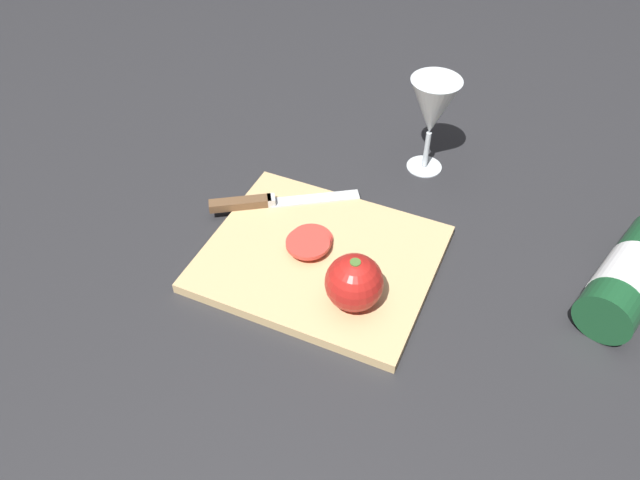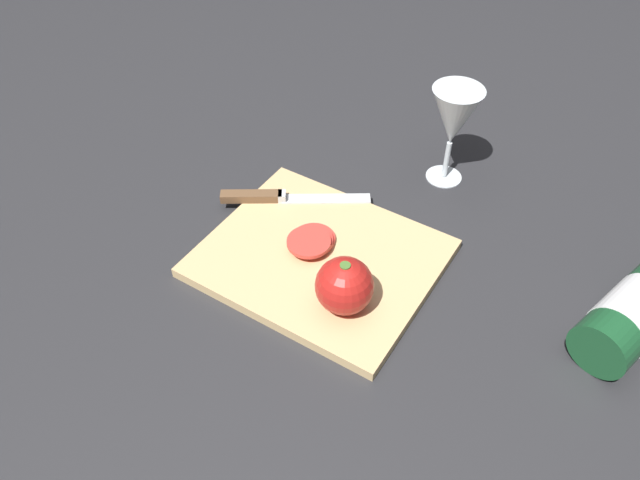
% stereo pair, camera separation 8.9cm
% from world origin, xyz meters
% --- Properties ---
extents(ground_plane, '(3.00, 3.00, 0.00)m').
position_xyz_m(ground_plane, '(0.00, 0.00, 0.00)').
color(ground_plane, '#28282B').
extents(cutting_board, '(0.33, 0.28, 0.02)m').
position_xyz_m(cutting_board, '(-0.01, -0.03, 0.01)').
color(cutting_board, tan).
rests_on(cutting_board, ground_plane).
extents(wine_bottle, '(0.15, 0.33, 0.08)m').
position_xyz_m(wine_bottle, '(-0.43, -0.16, 0.04)').
color(wine_bottle, '#194C28').
rests_on(wine_bottle, ground_plane).
extents(wine_glass, '(0.08, 0.08, 0.17)m').
position_xyz_m(wine_glass, '(-0.08, -0.31, 0.12)').
color(wine_glass, silver).
rests_on(wine_glass, ground_plane).
extents(whole_tomato, '(0.08, 0.08, 0.08)m').
position_xyz_m(whole_tomato, '(-0.09, 0.04, 0.06)').
color(whole_tomato, red).
rests_on(whole_tomato, cutting_board).
extents(knife, '(0.21, 0.15, 0.01)m').
position_xyz_m(knife, '(0.13, -0.08, 0.02)').
color(knife, silver).
rests_on(knife, cutting_board).
extents(tomato_slice_stack_near, '(0.07, 0.08, 0.02)m').
position_xyz_m(tomato_slice_stack_near, '(0.01, -0.04, 0.03)').
color(tomato_slice_stack_near, '#D63D33').
rests_on(tomato_slice_stack_near, cutting_board).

